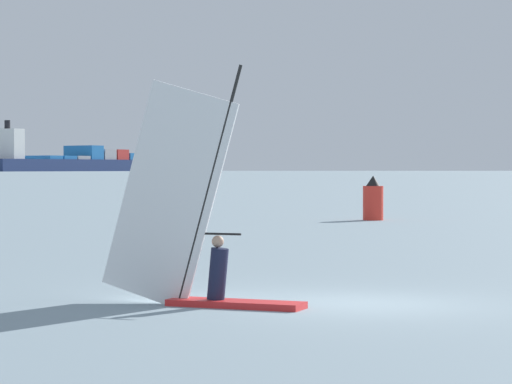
{
  "coord_description": "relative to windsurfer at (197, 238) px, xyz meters",
  "views": [
    {
      "loc": [
        -7.12,
        -20.51,
        2.5
      ],
      "look_at": [
        0.08,
        8.06,
        1.89
      ],
      "focal_mm": 83.29,
      "sensor_mm": 36.0,
      "label": 1
    }
  ],
  "objects": [
    {
      "name": "ground_plane",
      "position": [
        2.91,
        -0.55,
        -1.22
      ],
      "size": [
        4000.0,
        4000.0,
        0.0
      ],
      "primitive_type": "plane",
      "color": "gray"
    },
    {
      "name": "cargo_ship",
      "position": [
        76.0,
        858.04,
        6.06
      ],
      "size": [
        143.07,
        132.38,
        35.45
      ],
      "rotation": [
        0.0,
        0.0,
        0.73
      ],
      "color": "navy",
      "rests_on": "ground_plane"
    },
    {
      "name": "windsurfer",
      "position": [
        0.0,
        0.0,
        0.0
      ],
      "size": [
        3.42,
        2.59,
        4.46
      ],
      "rotation": [
        0.0,
        0.0,
        5.66
      ],
      "color": "red",
      "rests_on": "ground_plane"
    },
    {
      "name": "channel_buoy",
      "position": [
        14.99,
        32.32,
        -0.26
      ],
      "size": [
        0.97,
        0.97,
        2.13
      ],
      "color": "red",
      "rests_on": "ground_plane"
    }
  ]
}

